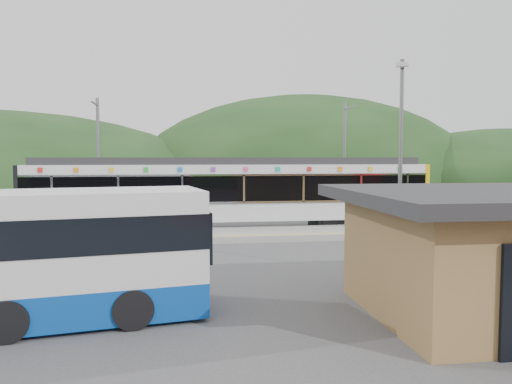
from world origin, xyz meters
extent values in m
plane|color=#4C4C4F|center=(0.00, 0.00, 0.00)|extent=(120.00, 120.00, 0.00)
ellipsoid|color=#1E3D19|center=(16.00, 54.00, 0.00)|extent=(52.00, 39.00, 26.00)
ellipsoid|color=#1E3D19|center=(45.00, 48.00, 0.00)|extent=(44.00, 33.00, 16.00)
cube|color=#9E9E99|center=(0.00, 3.30, 0.15)|extent=(26.00, 3.20, 0.30)
cube|color=yellow|center=(0.00, 2.00, 0.30)|extent=(26.00, 0.10, 0.01)
cube|color=black|center=(-5.97, 6.00, 0.30)|extent=(3.20, 2.20, 0.56)
cube|color=black|center=(6.03, 6.00, 0.30)|extent=(3.20, 2.20, 0.56)
cube|color=silver|center=(0.03, 6.00, 1.04)|extent=(20.00, 2.90, 0.92)
cube|color=black|center=(0.03, 6.00, 2.23)|extent=(20.00, 2.96, 1.45)
cube|color=silver|center=(0.03, 4.50, 1.55)|extent=(20.00, 0.05, 0.10)
cube|color=silver|center=(0.03, 4.50, 2.90)|extent=(20.00, 0.05, 0.10)
cube|color=silver|center=(0.03, 6.00, 3.17)|extent=(20.00, 2.90, 0.45)
cube|color=#2D2D30|center=(0.03, 6.00, 3.58)|extent=(19.40, 2.50, 0.36)
cube|color=#DEB30B|center=(10.15, 6.00, 1.90)|extent=(0.24, 2.92, 3.00)
cube|color=black|center=(-10.07, 6.00, 1.90)|extent=(0.20, 2.92, 3.00)
cube|color=silver|center=(-8.47, 4.50, 2.23)|extent=(0.10, 0.05, 1.35)
cube|color=silver|center=(-5.47, 4.50, 2.23)|extent=(0.10, 0.05, 1.35)
cube|color=silver|center=(-2.47, 4.50, 2.23)|extent=(0.10, 0.05, 1.35)
cube|color=silver|center=(0.53, 4.50, 2.23)|extent=(0.10, 0.05, 1.35)
cube|color=silver|center=(3.53, 4.50, 2.23)|extent=(0.10, 0.05, 1.35)
cube|color=silver|center=(6.53, 4.50, 2.23)|extent=(0.10, 0.05, 1.35)
cube|color=silver|center=(9.03, 4.50, 2.23)|extent=(0.10, 0.05, 1.35)
cube|color=red|center=(-8.97, 4.51, 3.18)|extent=(0.22, 0.04, 0.22)
cube|color=orange|center=(-7.37, 4.51, 3.18)|extent=(0.22, 0.04, 0.22)
cube|color=yellow|center=(-5.77, 4.51, 3.18)|extent=(0.22, 0.04, 0.22)
cube|color=green|center=(-4.17, 4.51, 3.18)|extent=(0.22, 0.04, 0.22)
cube|color=blue|center=(-2.57, 4.51, 3.18)|extent=(0.22, 0.04, 0.22)
cube|color=purple|center=(-0.97, 4.51, 3.18)|extent=(0.22, 0.04, 0.22)
cube|color=#E54C8C|center=(0.63, 4.51, 3.18)|extent=(0.22, 0.04, 0.22)
cube|color=#19A5A5|center=(2.23, 4.51, 3.18)|extent=(0.22, 0.04, 0.22)
cube|color=red|center=(3.83, 4.51, 3.18)|extent=(0.22, 0.04, 0.22)
cube|color=orange|center=(5.43, 4.51, 3.18)|extent=(0.22, 0.04, 0.22)
cube|color=yellow|center=(7.03, 4.51, 3.18)|extent=(0.22, 0.04, 0.22)
cube|color=green|center=(8.63, 4.51, 3.18)|extent=(0.22, 0.04, 0.22)
cylinder|color=slate|center=(-7.00, 8.60, 3.50)|extent=(0.18, 0.18, 7.00)
cube|color=slate|center=(-7.00, 7.80, 6.60)|extent=(0.08, 1.80, 0.08)
cylinder|color=slate|center=(7.00, 8.60, 3.50)|extent=(0.18, 0.18, 7.00)
cube|color=slate|center=(7.00, 7.80, 6.60)|extent=(0.08, 1.80, 0.08)
cylinder|color=black|center=(-6.21, -8.07, 0.45)|extent=(1.35, 2.74, 0.90)
cylinder|color=black|center=(-3.75, -7.63, 0.45)|extent=(1.35, 2.74, 0.90)
cylinder|color=slate|center=(4.20, -5.19, 3.30)|extent=(0.12, 0.12, 6.61)
cube|color=slate|center=(4.20, -5.68, 6.50)|extent=(0.57, 1.05, 0.12)
cube|color=silver|center=(4.20, -6.18, 6.41)|extent=(0.39, 0.31, 0.12)
camera|label=1|loc=(-2.44, -19.75, 3.77)|focal=35.00mm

